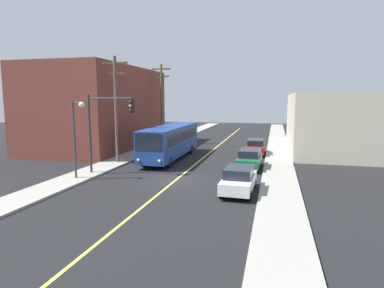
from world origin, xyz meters
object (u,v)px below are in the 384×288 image
(parked_car_green, at_px, (250,159))
(utility_pole_mid, at_px, (162,100))
(traffic_signal_left_corner, at_px, (108,119))
(street_lamp_left, at_px, (77,128))
(parked_car_white, at_px, (239,180))
(utility_pole_near, at_px, (116,104))
(city_bus, at_px, (171,140))
(parked_car_red, at_px, (255,147))

(parked_car_green, distance_m, utility_pole_mid, 17.69)
(traffic_signal_left_corner, xyz_separation_m, street_lamp_left, (-1.42, -1.90, -0.56))
(utility_pole_mid, relative_size, street_lamp_left, 1.81)
(parked_car_white, bearing_deg, utility_pole_near, 149.11)
(parked_car_green, bearing_deg, utility_pole_mid, 134.57)
(city_bus, distance_m, utility_pole_near, 6.31)
(parked_car_red, xyz_separation_m, utility_pole_mid, (-12.01, 4.82, 4.78))
(city_bus, xyz_separation_m, parked_car_white, (7.72, -10.39, -0.98))
(city_bus, distance_m, parked_car_green, 8.37)
(utility_pole_near, height_order, utility_pole_mid, utility_pole_mid)
(parked_car_white, bearing_deg, parked_car_green, 89.32)
(street_lamp_left, bearing_deg, utility_pole_mid, 90.86)
(parked_car_white, height_order, traffic_signal_left_corner, traffic_signal_left_corner)
(parked_car_green, xyz_separation_m, traffic_signal_left_corner, (-10.25, -5.10, 3.46))
(parked_car_red, height_order, utility_pole_near, utility_pole_near)
(city_bus, distance_m, street_lamp_left, 10.73)
(parked_car_white, xyz_separation_m, parked_car_green, (0.09, 7.55, 0.00))
(city_bus, bearing_deg, parked_car_white, -53.38)
(utility_pole_near, xyz_separation_m, street_lamp_left, (0.17, -6.47, -1.59))
(parked_car_green, relative_size, street_lamp_left, 0.81)
(parked_car_green, distance_m, street_lamp_left, 13.91)
(parked_car_green, distance_m, parked_car_red, 7.32)
(city_bus, height_order, utility_pole_near, utility_pole_near)
(city_bus, xyz_separation_m, utility_pole_near, (-4.02, -3.36, 3.51))
(parked_car_red, distance_m, street_lamp_left, 18.73)
(traffic_signal_left_corner, bearing_deg, parked_car_red, 50.29)
(parked_car_white, bearing_deg, city_bus, 126.62)
(city_bus, height_order, parked_car_green, city_bus)
(parked_car_white, distance_m, utility_pole_near, 14.41)
(utility_pole_mid, distance_m, street_lamp_left, 19.22)
(city_bus, bearing_deg, street_lamp_left, -111.41)
(utility_pole_near, bearing_deg, traffic_signal_left_corner, -70.88)
(utility_pole_mid, bearing_deg, street_lamp_left, -89.14)
(parked_car_red, relative_size, utility_pole_near, 0.47)
(parked_car_white, distance_m, parked_car_green, 7.55)
(utility_pole_near, bearing_deg, street_lamp_left, -88.50)
(parked_car_white, relative_size, parked_car_red, 1.00)
(parked_car_red, distance_m, traffic_signal_left_corner, 16.50)
(city_bus, relative_size, traffic_signal_left_corner, 2.03)
(city_bus, bearing_deg, parked_car_green, -19.94)
(parked_car_red, bearing_deg, city_bus, -150.35)
(parked_car_green, relative_size, traffic_signal_left_corner, 0.74)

